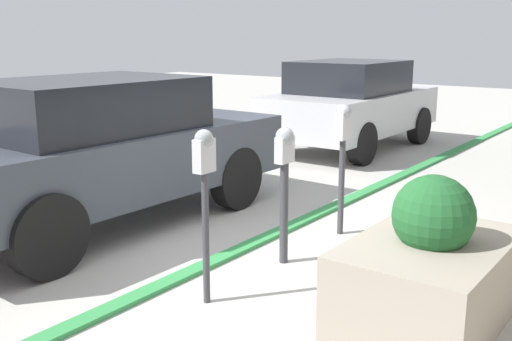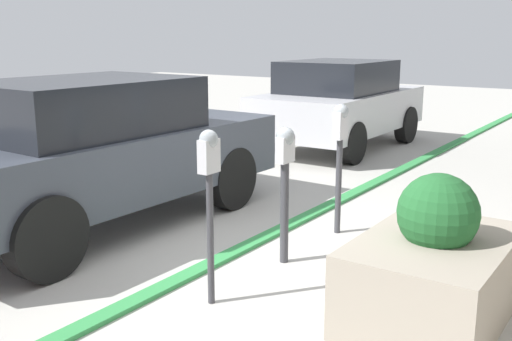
# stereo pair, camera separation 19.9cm
# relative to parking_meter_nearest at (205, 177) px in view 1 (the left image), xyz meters

# --- Properties ---
(ground_plane) EXTENTS (40.00, 40.00, 0.00)m
(ground_plane) POSITION_rel_parking_meter_nearest_xyz_m (1.02, 0.41, -1.02)
(ground_plane) COLOR #ADAAA3
(curb_strip) EXTENTS (24.50, 0.16, 0.04)m
(curb_strip) POSITION_rel_parking_meter_nearest_xyz_m (1.02, 0.49, -1.00)
(curb_strip) COLOR #338C47
(curb_strip) RESTS_ON ground_plane
(parking_meter_nearest) EXTENTS (0.17, 0.14, 1.39)m
(parking_meter_nearest) POSITION_rel_parking_meter_nearest_xyz_m (0.00, 0.00, 0.00)
(parking_meter_nearest) COLOR #38383D
(parking_meter_nearest) RESTS_ON ground_plane
(parking_meter_second) EXTENTS (0.20, 0.17, 1.27)m
(parking_meter_second) POSITION_rel_parking_meter_nearest_xyz_m (1.07, -0.01, -0.15)
(parking_meter_second) COLOR #38383D
(parking_meter_second) RESTS_ON ground_plane
(parking_meter_middle) EXTENTS (0.18, 0.16, 1.38)m
(parking_meter_middle) POSITION_rel_parking_meter_nearest_xyz_m (2.10, -0.04, -0.03)
(parking_meter_middle) COLOR #38383D
(parking_meter_middle) RESTS_ON ground_plane
(planter_box) EXTENTS (1.52, 1.00, 1.11)m
(planter_box) POSITION_rel_parking_meter_nearest_xyz_m (0.73, -1.52, -0.62)
(planter_box) COLOR gray
(planter_box) RESTS_ON ground_plane
(parked_car_middle) EXTENTS (4.28, 1.87, 1.62)m
(parked_car_middle) POSITION_rel_parking_meter_nearest_xyz_m (0.83, 2.26, -0.17)
(parked_car_middle) COLOR #383D47
(parked_car_middle) RESTS_ON ground_plane
(parked_car_rear) EXTENTS (3.89, 1.87, 1.60)m
(parked_car_rear) POSITION_rel_parking_meter_nearest_xyz_m (6.50, 2.18, -0.19)
(parked_car_rear) COLOR #B7B7BC
(parked_car_rear) RESTS_ON ground_plane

